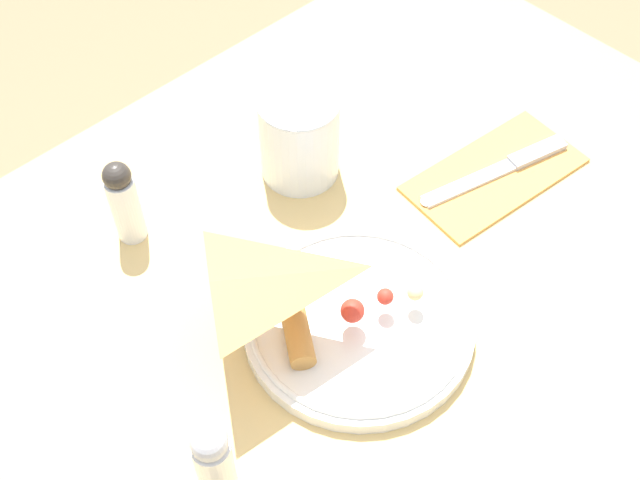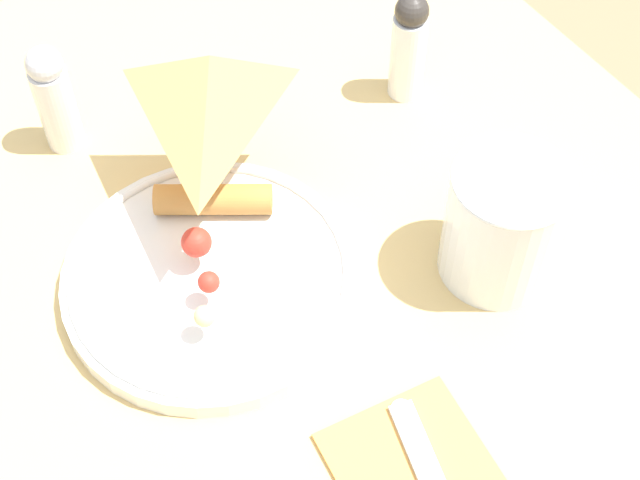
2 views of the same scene
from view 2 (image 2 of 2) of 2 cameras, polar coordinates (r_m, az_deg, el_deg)
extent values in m
cube|color=#DBB770|center=(0.72, -4.95, -7.92)|extent=(0.94, 0.87, 0.03)
cube|color=#382D23|center=(1.35, 1.47, 5.53)|extent=(0.06, 0.06, 0.70)
cylinder|color=white|center=(0.74, -6.37, -2.30)|extent=(0.22, 0.22, 0.02)
torus|color=white|center=(0.73, -6.44, -1.87)|extent=(0.21, 0.21, 0.01)
pyramid|color=tan|center=(0.72, -6.55, -2.12)|extent=(0.17, 0.16, 0.02)
cylinder|color=#C68942|center=(0.76, -6.22, 2.36)|extent=(0.07, 0.09, 0.02)
sphere|color=#EFDB93|center=(0.68, -6.73, -4.44)|extent=(0.02, 0.02, 0.02)
sphere|color=red|center=(0.72, -7.20, -0.13)|extent=(0.02, 0.02, 0.02)
sphere|color=red|center=(0.70, -6.49, -2.45)|extent=(0.02, 0.02, 0.02)
cylinder|color=white|center=(0.72, 10.61, 0.92)|extent=(0.09, 0.09, 0.10)
cylinder|color=#B27F42|center=(0.74, 10.39, -0.02)|extent=(0.08, 0.08, 0.06)
torus|color=white|center=(0.69, 11.21, 3.43)|extent=(0.09, 0.09, 0.00)
ellipsoid|color=silver|center=(0.68, 4.84, -9.92)|extent=(0.02, 0.02, 0.00)
cylinder|color=silver|center=(0.83, -15.04, 7.43)|extent=(0.03, 0.03, 0.08)
sphere|color=silver|center=(0.80, -15.76, 9.82)|extent=(0.03, 0.03, 0.03)
cylinder|color=white|center=(0.85, 5.12, 10.59)|extent=(0.03, 0.03, 0.08)
sphere|color=#38332D|center=(0.82, 5.37, 13.12)|extent=(0.03, 0.03, 0.03)
camera|label=1|loc=(0.72, -59.64, 39.11)|focal=45.00mm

